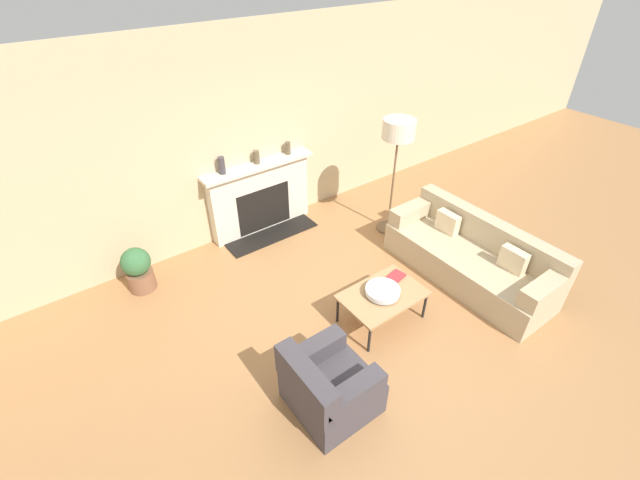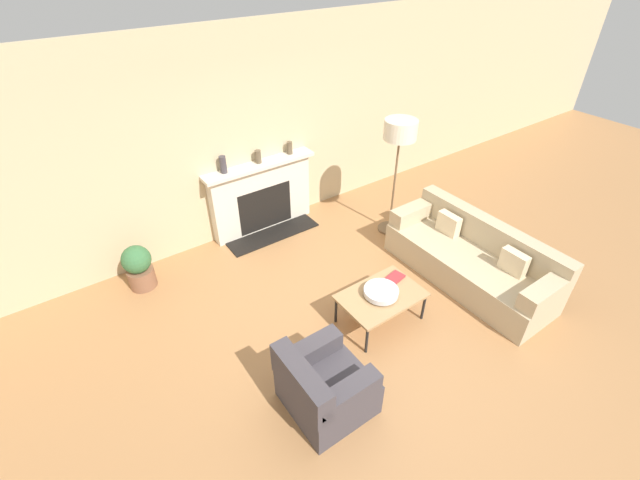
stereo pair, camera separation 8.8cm
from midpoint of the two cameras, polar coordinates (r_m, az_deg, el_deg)
ground_plane at (r=5.14m, az=8.14°, el=-11.18°), size 18.00×18.00×0.00m
wall_back at (r=6.16m, az=-8.08°, el=13.86°), size 18.00×0.06×2.90m
fireplace at (r=6.42m, az=-7.35°, el=5.68°), size 1.69×0.59×1.08m
couch at (r=5.87m, az=19.94°, el=-2.45°), size 0.85×2.22×0.78m
armchair_near at (r=4.21m, az=1.14°, el=-18.96°), size 0.74×0.76×0.75m
coffee_table at (r=4.95m, az=8.67°, el=-7.51°), size 0.94×0.63×0.40m
bowl at (r=4.89m, az=8.67°, el=-6.84°), size 0.39×0.39×0.09m
book at (r=5.15m, az=10.41°, el=-4.98°), size 0.26×0.20×0.02m
floor_lamp at (r=5.98m, az=11.00°, el=13.19°), size 0.45×0.45×1.73m
mantel_vase_left at (r=5.93m, az=-12.38°, el=9.79°), size 0.09×0.09×0.24m
mantel_vase_center_left at (r=6.14m, az=-7.85°, el=10.95°), size 0.09×0.09×0.18m
mantel_vase_center_right at (r=6.37m, az=-3.68°, el=12.17°), size 0.08×0.08×0.18m
potted_plant at (r=5.83m, az=-22.64°, el=-3.30°), size 0.36×0.36×0.61m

